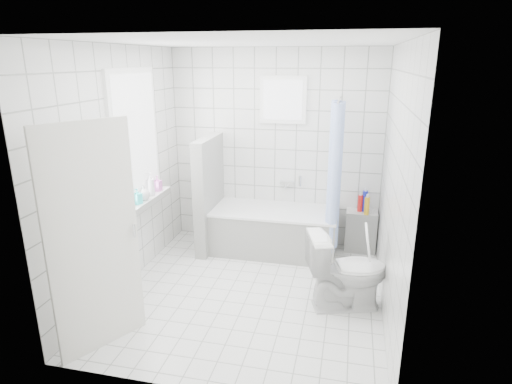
# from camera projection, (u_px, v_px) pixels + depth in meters

# --- Properties ---
(ground) EXTENTS (3.00, 3.00, 0.00)m
(ground) POSITION_uv_depth(u_px,v_px,m) (249.00, 293.00, 4.68)
(ground) COLOR white
(ground) RESTS_ON ground
(ceiling) EXTENTS (3.00, 3.00, 0.00)m
(ceiling) POSITION_uv_depth(u_px,v_px,m) (248.00, 42.00, 3.91)
(ceiling) COLOR white
(ceiling) RESTS_ON ground
(wall_back) EXTENTS (2.80, 0.02, 2.60)m
(wall_back) POSITION_uv_depth(u_px,v_px,m) (275.00, 149.00, 5.70)
(wall_back) COLOR white
(wall_back) RESTS_ON ground
(wall_front) EXTENTS (2.80, 0.02, 2.60)m
(wall_front) POSITION_uv_depth(u_px,v_px,m) (197.00, 236.00, 2.90)
(wall_front) COLOR white
(wall_front) RESTS_ON ground
(wall_left) EXTENTS (0.02, 3.00, 2.60)m
(wall_left) POSITION_uv_depth(u_px,v_px,m) (122.00, 171.00, 4.59)
(wall_left) COLOR white
(wall_left) RESTS_ON ground
(wall_right) EXTENTS (0.02, 3.00, 2.60)m
(wall_right) POSITION_uv_depth(u_px,v_px,m) (393.00, 187.00, 4.01)
(wall_right) COLOR white
(wall_right) RESTS_ON ground
(window_left) EXTENTS (0.01, 0.90, 1.40)m
(window_left) POSITION_uv_depth(u_px,v_px,m) (137.00, 138.00, 4.77)
(window_left) COLOR white
(window_left) RESTS_ON wall_left
(window_back) EXTENTS (0.50, 0.01, 0.50)m
(window_back) POSITION_uv_depth(u_px,v_px,m) (283.00, 100.00, 5.44)
(window_back) COLOR white
(window_back) RESTS_ON wall_back
(window_sill) EXTENTS (0.18, 1.02, 0.08)m
(window_sill) POSITION_uv_depth(u_px,v_px,m) (146.00, 201.00, 4.98)
(window_sill) COLOR white
(window_sill) RESTS_ON wall_left
(door) EXTENTS (0.43, 0.71, 2.00)m
(door) POSITION_uv_depth(u_px,v_px,m) (94.00, 241.00, 3.55)
(door) COLOR silver
(door) RESTS_ON ground
(bathtub) EXTENTS (1.61, 0.77, 0.58)m
(bathtub) POSITION_uv_depth(u_px,v_px,m) (274.00, 230.00, 5.63)
(bathtub) COLOR white
(bathtub) RESTS_ON ground
(partition_wall) EXTENTS (0.15, 0.85, 1.50)m
(partition_wall) POSITION_uv_depth(u_px,v_px,m) (209.00, 194.00, 5.63)
(partition_wall) COLOR white
(partition_wall) RESTS_ON ground
(tiled_ledge) EXTENTS (0.40, 0.24, 0.55)m
(tiled_ledge) POSITION_uv_depth(u_px,v_px,m) (361.00, 231.00, 5.64)
(tiled_ledge) COLOR white
(tiled_ledge) RESTS_ON ground
(toilet) EXTENTS (0.90, 0.67, 0.81)m
(toilet) POSITION_uv_depth(u_px,v_px,m) (347.00, 271.00, 4.31)
(toilet) COLOR white
(toilet) RESTS_ON ground
(curtain_rod) EXTENTS (0.02, 0.80, 0.02)m
(curtain_rod) POSITION_uv_depth(u_px,v_px,m) (339.00, 100.00, 4.95)
(curtain_rod) COLOR silver
(curtain_rod) RESTS_ON wall_back
(shower_curtain) EXTENTS (0.14, 0.48, 1.78)m
(shower_curtain) POSITION_uv_depth(u_px,v_px,m) (335.00, 177.00, 5.09)
(shower_curtain) COLOR #4F76E8
(shower_curtain) RESTS_ON curtain_rod
(tub_faucet) EXTENTS (0.18, 0.06, 0.06)m
(tub_faucet) POSITION_uv_depth(u_px,v_px,m) (287.00, 183.00, 5.76)
(tub_faucet) COLOR silver
(tub_faucet) RESTS_ON wall_back
(sill_bottles) EXTENTS (0.18, 0.61, 0.28)m
(sill_bottles) POSITION_uv_depth(u_px,v_px,m) (147.00, 189.00, 4.97)
(sill_bottles) COLOR #E371D0
(sill_bottles) RESTS_ON window_sill
(ledge_bottles) EXTENTS (0.15, 0.19, 0.28)m
(ledge_bottles) POSITION_uv_depth(u_px,v_px,m) (364.00, 203.00, 5.50)
(ledge_bottles) COLOR #1A27D5
(ledge_bottles) RESTS_ON tiled_ledge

